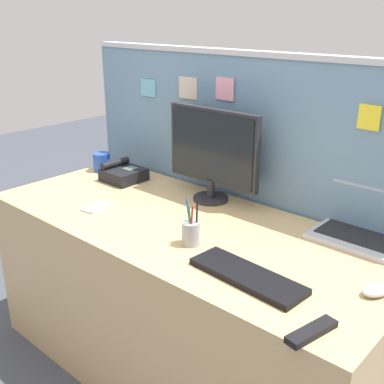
% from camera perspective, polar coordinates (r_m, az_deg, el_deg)
% --- Properties ---
extents(ground_plane, '(10.00, 10.00, 0.00)m').
position_cam_1_polar(ground_plane, '(2.41, -0.85, -20.28)').
color(ground_plane, '#424751').
extents(desk, '(1.81, 0.76, 0.76)m').
position_cam_1_polar(desk, '(2.18, -0.90, -12.73)').
color(desk, tan).
rests_on(desk, ground_plane).
extents(cubicle_divider, '(1.95, 0.08, 1.42)m').
position_cam_1_polar(cubicle_divider, '(2.31, 6.14, -1.38)').
color(cubicle_divider, '#6084A3').
rests_on(cubicle_divider, ground_plane).
extents(desktop_monitor, '(0.49, 0.16, 0.42)m').
position_cam_1_polar(desktop_monitor, '(2.16, 2.45, 4.91)').
color(desktop_monitor, '#232328').
rests_on(desktop_monitor, desk).
extents(laptop, '(0.38, 0.25, 0.21)m').
position_cam_1_polar(laptop, '(1.95, 20.19, -3.95)').
color(laptop, '#B2B5BC').
rests_on(laptop, desk).
extents(desk_phone, '(0.19, 0.19, 0.10)m').
position_cam_1_polar(desk_phone, '(2.50, -8.18, 2.17)').
color(desk_phone, black).
rests_on(desk_phone, desk).
extents(keyboard_main, '(0.41, 0.16, 0.02)m').
position_cam_1_polar(keyboard_main, '(1.60, 6.57, -9.86)').
color(keyboard_main, black).
rests_on(keyboard_main, desk).
extents(computer_mouse_right_hand, '(0.09, 0.12, 0.03)m').
position_cam_1_polar(computer_mouse_right_hand, '(1.61, 21.01, -10.83)').
color(computer_mouse_right_hand, '#B2B5BC').
rests_on(computer_mouse_right_hand, desk).
extents(pen_cup, '(0.07, 0.07, 0.18)m').
position_cam_1_polar(pen_cup, '(1.79, -0.14, -4.84)').
color(pen_cup, '#99999E').
rests_on(pen_cup, desk).
extents(cell_phone_silver_slab, '(0.10, 0.14, 0.01)m').
position_cam_1_polar(cell_phone_silver_slab, '(2.17, -11.32, -1.79)').
color(cell_phone_silver_slab, '#B7BAC1').
rests_on(cell_phone_silver_slab, desk).
extents(tv_remote, '(0.08, 0.18, 0.02)m').
position_cam_1_polar(tv_remote, '(1.38, 14.01, -15.79)').
color(tv_remote, black).
rests_on(tv_remote, desk).
extents(coffee_mug, '(0.13, 0.09, 0.10)m').
position_cam_1_polar(coffee_mug, '(2.67, -10.63, 3.51)').
color(coffee_mug, blue).
rests_on(coffee_mug, desk).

